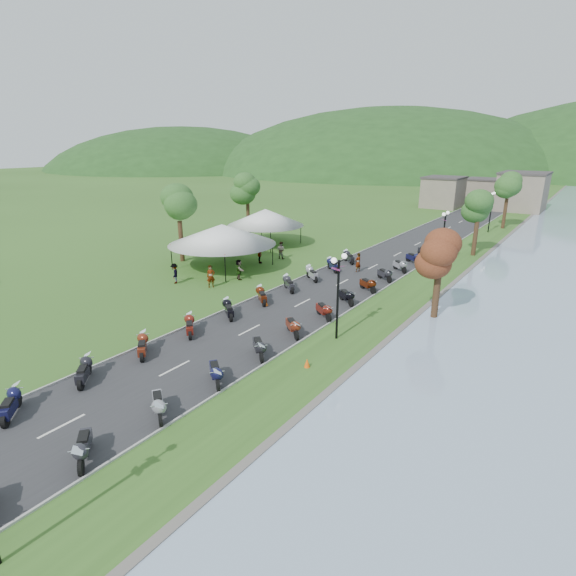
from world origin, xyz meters
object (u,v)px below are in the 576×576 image
Objects in this scene: vendor_tent_main at (223,246)px; pedestrian_a at (211,287)px; pedestrian_b at (281,259)px; pedestrian_c at (175,283)px.

vendor_tent_main reaches higher than pedestrian_a.
pedestrian_a reaches higher than pedestrian_b.
pedestrian_a is 1.09× the size of pedestrian_c.
pedestrian_c is at bearing -88.47° from vendor_tent_main.
vendor_tent_main is 6.29m from pedestrian_c.
pedestrian_b is at bearing 128.08° from pedestrian_c.
pedestrian_a is at bearing 89.16° from pedestrian_b.
vendor_tent_main is 3.61× the size of pedestrian_a.
pedestrian_b reaches higher than pedestrian_c.
vendor_tent_main is 6.40m from pedestrian_a.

